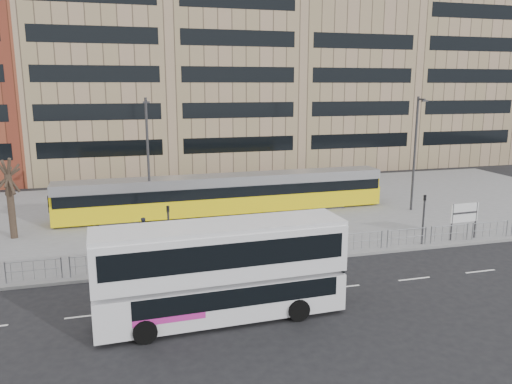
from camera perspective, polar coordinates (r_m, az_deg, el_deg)
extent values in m
plane|color=black|center=(28.12, 2.65, -8.15)|extent=(120.00, 120.00, 0.00)
cube|color=slate|center=(39.18, -2.75, -2.18)|extent=(64.00, 24.00, 0.15)
cube|color=gray|center=(28.14, 2.62, -7.98)|extent=(64.00, 0.25, 0.17)
cube|color=#9B7F64|center=(59.12, -17.49, 12.79)|extent=(14.00, 16.00, 22.00)
cube|color=#9B7F64|center=(60.37, -3.74, 14.23)|extent=(14.00, 16.00, 24.00)
cube|color=#9B7F64|center=(64.63, 8.83, 12.65)|extent=(14.00, 16.00, 21.00)
cube|color=#9B7F64|center=(71.48, 19.44, 12.85)|extent=(14.00, 16.00, 23.00)
cylinder|color=#919399|center=(28.83, 6.17, -5.18)|extent=(32.00, 0.05, 0.05)
cylinder|color=#919399|center=(28.98, 6.14, -6.12)|extent=(32.00, 0.04, 0.04)
cylinder|color=#919399|center=(27.74, -26.73, -8.24)|extent=(0.07, 0.07, 1.10)
cube|color=white|center=(24.97, 7.75, -10.94)|extent=(62.00, 0.12, 0.01)
cube|color=white|center=(21.60, -3.94, -11.79)|extent=(10.49, 2.79, 1.61)
cube|color=white|center=(20.87, -4.02, -6.79)|extent=(10.49, 2.79, 1.99)
cube|color=white|center=(20.56, -4.07, -4.04)|extent=(10.49, 2.69, 0.28)
cube|color=black|center=(21.55, -2.71, -10.73)|extent=(8.60, 2.76, 0.80)
cube|color=black|center=(20.81, -4.03, -6.30)|extent=(9.93, 2.81, 1.04)
cube|color=#C02690|center=(21.25, -10.31, -12.52)|extent=(2.93, 2.54, 0.47)
cylinder|color=black|center=(21.61, 4.90, -13.30)|extent=(0.96, 0.32, 0.95)
cylinder|color=black|center=(23.67, 2.66, -10.94)|extent=(0.96, 0.32, 0.95)
cylinder|color=black|center=(20.30, -12.56, -15.34)|extent=(0.96, 0.32, 0.95)
cylinder|color=black|center=(22.47, -13.12, -12.56)|extent=(0.96, 0.32, 0.95)
cube|color=yellow|center=(38.13, -3.38, -1.16)|extent=(25.00, 2.91, 1.43)
cube|color=black|center=(37.92, -3.40, 0.28)|extent=(24.64, 2.94, 0.80)
cube|color=#A7A7AC|center=(37.77, -3.41, 1.41)|extent=(24.99, 2.72, 0.71)
cube|color=yellow|center=(42.28, 12.57, 0.69)|extent=(1.11, 2.03, 2.32)
cube|color=yellow|center=(37.24, -21.58, -1.41)|extent=(1.11, 2.03, 2.32)
cylinder|color=#2D2D30|center=(37.99, -3.39, -0.18)|extent=(2.17, 2.17, 2.67)
cube|color=#2D2D30|center=(40.80, 7.66, -1.27)|extent=(2.72, 2.30, 0.45)
cube|color=#2D2D30|center=(37.35, -15.45, -2.85)|extent=(2.72, 2.30, 0.45)
cylinder|color=#2D2D30|center=(33.63, 21.47, -3.26)|extent=(0.10, 0.10, 2.32)
cylinder|color=#2D2D30|center=(34.79, 23.80, -2.95)|extent=(0.10, 0.10, 2.32)
cube|color=white|center=(34.07, 22.73, -2.20)|extent=(2.02, 0.17, 1.21)
cylinder|color=#2D2D30|center=(29.12, 7.19, -6.30)|extent=(0.06, 0.06, 0.88)
cube|color=#0B7AA8|center=(28.95, 7.22, -5.27)|extent=(0.87, 0.22, 1.31)
cube|color=white|center=(28.92, 7.25, -5.29)|extent=(0.54, 0.10, 0.55)
imported|color=black|center=(31.74, -12.64, -4.25)|extent=(0.41, 0.60, 1.61)
cylinder|color=#2D2D30|center=(28.22, -9.93, -4.72)|extent=(0.12, 0.12, 3.00)
imported|color=#2D2D30|center=(27.92, -10.01, -2.56)|extent=(0.21, 0.23, 1.00)
cylinder|color=#2D2D30|center=(32.12, 18.57, -3.11)|extent=(0.12, 0.12, 3.00)
imported|color=#2D2D30|center=(31.86, 18.70, -1.20)|extent=(0.23, 0.25, 1.00)
cylinder|color=#2D2D30|center=(35.84, -12.21, 3.49)|extent=(0.18, 0.18, 8.77)
cylinder|color=#2D2D30|center=(35.08, -12.48, 10.17)|extent=(0.14, 0.90, 0.14)
cube|color=#2D2D30|center=(34.63, -12.43, 9.98)|extent=(0.45, 0.20, 0.12)
cylinder|color=#2D2D30|center=(40.23, 17.67, 4.11)|extent=(0.18, 0.18, 8.76)
cylinder|color=#2D2D30|center=(39.57, 18.37, 10.03)|extent=(0.14, 0.90, 0.14)
cube|color=#2D2D30|center=(39.20, 18.73, 9.84)|extent=(0.45, 0.20, 0.12)
cylinder|color=black|center=(35.17, -26.19, -1.48)|extent=(0.44, 0.44, 4.16)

